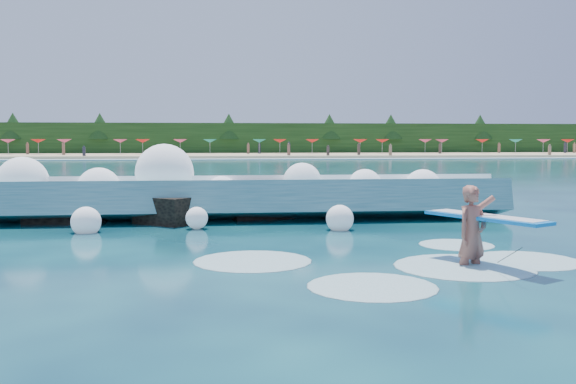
% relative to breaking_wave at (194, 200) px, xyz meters
% --- Properties ---
extents(ground, '(200.00, 200.00, 0.00)m').
position_rel_breaking_wave_xyz_m(ground, '(0.88, -6.83, -0.58)').
color(ground, '#062237').
rests_on(ground, ground).
extents(beach, '(140.00, 20.00, 0.40)m').
position_rel_breaking_wave_xyz_m(beach, '(0.88, 71.17, -0.38)').
color(beach, tan).
rests_on(beach, ground).
extents(wet_band, '(140.00, 5.00, 0.08)m').
position_rel_breaking_wave_xyz_m(wet_band, '(0.88, 60.17, -0.54)').
color(wet_band, silver).
rests_on(wet_band, ground).
extents(treeline, '(140.00, 4.00, 5.00)m').
position_rel_breaking_wave_xyz_m(treeline, '(0.88, 81.17, 1.92)').
color(treeline, black).
rests_on(treeline, ground).
extents(breaking_wave, '(19.15, 2.93, 1.65)m').
position_rel_breaking_wave_xyz_m(breaking_wave, '(0.00, 0.00, 0.00)').
color(breaking_wave, teal).
rests_on(breaking_wave, ground).
extents(rock_cluster, '(8.02, 3.20, 1.30)m').
position_rel_breaking_wave_xyz_m(rock_cluster, '(-1.08, -0.24, -0.16)').
color(rock_cluster, black).
rests_on(rock_cluster, ground).
extents(surfer_with_board, '(1.75, 2.99, 1.90)m').
position_rel_breaking_wave_xyz_m(surfer_with_board, '(5.60, -8.25, 0.13)').
color(surfer_with_board, '#A55E4D').
rests_on(surfer_with_board, ground).
extents(wave_spray, '(15.45, 4.52, 2.42)m').
position_rel_breaking_wave_xyz_m(wave_spray, '(-0.89, -0.13, 0.51)').
color(wave_spray, white).
rests_on(wave_spray, ground).
extents(surf_foam, '(9.23, 5.92, 0.14)m').
position_rel_breaking_wave_xyz_m(surf_foam, '(4.65, -7.96, -0.58)').
color(surf_foam, silver).
rests_on(surf_foam, ground).
extents(beach_umbrellas, '(109.90, 5.35, 0.50)m').
position_rel_breaking_wave_xyz_m(beach_umbrellas, '(0.72, 73.46, 1.67)').
color(beach_umbrellas, red).
rests_on(beach_umbrellas, ground).
extents(beachgoers, '(99.31, 13.25, 1.92)m').
position_rel_breaking_wave_xyz_m(beachgoers, '(1.39, 67.78, 0.51)').
color(beachgoers, '#3F332D').
rests_on(beachgoers, ground).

